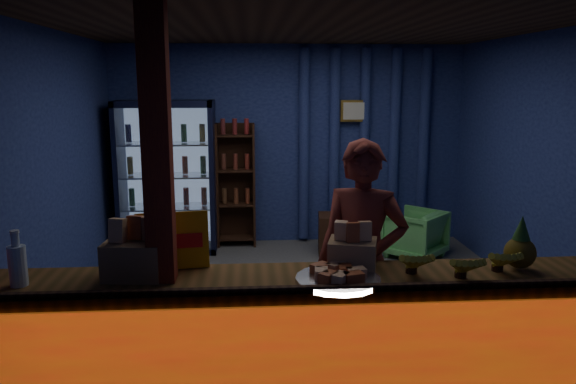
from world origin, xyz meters
name	(u,v)px	position (x,y,z in m)	size (l,w,h in m)	color
ground	(304,302)	(0.00, 0.00, 0.00)	(4.60, 4.60, 0.00)	#515154
room_walls	(305,143)	(0.00, 0.00, 1.57)	(4.60, 4.60, 4.60)	navy
counter	(334,347)	(0.00, -1.91, 0.48)	(4.40, 0.57, 0.99)	brown
support_post	(161,224)	(-1.05, -1.90, 1.30)	(0.16, 0.16, 2.60)	maroon
beverage_cooler	(168,177)	(-1.55, 1.92, 0.93)	(1.20, 0.62, 1.90)	black
bottle_shelf	(236,185)	(-0.70, 2.06, 0.79)	(0.50, 0.28, 1.60)	#371F11
curtain_folds	(364,145)	(1.00, 2.14, 1.30)	(1.74, 0.14, 2.50)	navy
framed_picture	(354,111)	(0.85, 2.10, 1.75)	(0.36, 0.04, 0.28)	gold
shopkeeper	(362,263)	(0.26, -1.43, 0.87)	(0.64, 0.42, 1.74)	maroon
green_chair	(414,234)	(1.48, 1.34, 0.29)	(0.63, 0.65, 0.59)	#60C161
side_table	(341,234)	(0.61, 1.54, 0.25)	(0.59, 0.45, 0.60)	#371F11
yellow_sign	(172,241)	(-1.01, -1.69, 1.13)	(0.46, 0.15, 0.36)	#D79B0B
snack_box_left	(135,256)	(-1.22, -1.83, 1.08)	(0.38, 0.32, 0.37)	#A3794F
snack_box_centre	(352,252)	(0.13, -1.79, 1.06)	(0.35, 0.31, 0.31)	#A3794F
pastry_tray	(338,277)	(0.00, -2.01, 0.98)	(0.51, 0.51, 0.08)	silver
banana_bunches	(460,262)	(0.76, -1.96, 1.04)	(0.80, 0.31, 0.17)	yellow
pineapple	(520,248)	(1.19, -1.86, 1.09)	(0.20, 0.20, 0.34)	brown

